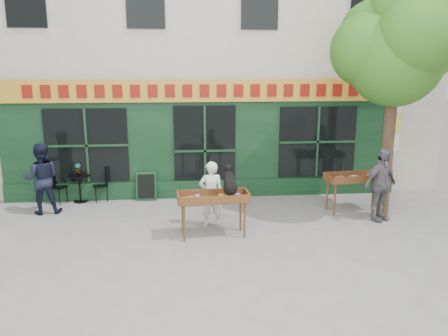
{
  "coord_description": "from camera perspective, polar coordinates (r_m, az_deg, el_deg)",
  "views": [
    {
      "loc": [
        -0.59,
        -9.62,
        3.59
      ],
      "look_at": [
        0.36,
        0.5,
        1.26
      ],
      "focal_mm": 35.0,
      "sensor_mm": 36.0,
      "label": 1
    }
  ],
  "objects": [
    {
      "name": "man_left",
      "position": [
        11.81,
        -22.73,
        -1.3
      ],
      "size": [
        0.97,
        0.81,
        1.79
      ],
      "primitive_type": "imported",
      "rotation": [
        0.0,
        0.0,
        3.31
      ],
      "color": "black",
      "rests_on": "ground"
    },
    {
      "name": "dog",
      "position": [
        9.28,
        0.73,
        -1.45
      ],
      "size": [
        0.38,
        0.62,
        0.6
      ],
      "primitive_type": null,
      "rotation": [
        0.0,
        0.0,
        0.06
      ],
      "color": "black",
      "rests_on": "book_cart_center"
    },
    {
      "name": "street_tree",
      "position": [
        11.14,
        21.63,
        14.69
      ],
      "size": [
        3.05,
        2.9,
        5.6
      ],
      "color": "#382619",
      "rests_on": "ground"
    },
    {
      "name": "bistro_chair_left",
      "position": [
        12.65,
        -21.2,
        -1.86
      ],
      "size": [
        0.48,
        0.48,
        0.95
      ],
      "rotation": [
        0.0,
        0.0,
        1.12
      ],
      "color": "black",
      "rests_on": "ground"
    },
    {
      "name": "man_right",
      "position": [
        11.03,
        19.72,
        -2.08
      ],
      "size": [
        1.12,
        0.85,
        1.77
      ],
      "primitive_type": "imported",
      "rotation": [
        0.0,
        0.0,
        0.46
      ],
      "color": "#57565B",
      "rests_on": "ground"
    },
    {
      "name": "bistro_chair_right",
      "position": [
        12.43,
        -15.5,
        -1.7
      ],
      "size": [
        0.46,
        0.46,
        0.95
      ],
      "rotation": [
        0.0,
        0.0,
        -1.23
      ],
      "color": "black",
      "rests_on": "ground"
    },
    {
      "name": "woman",
      "position": [
        10.06,
        -1.69,
        -3.4
      ],
      "size": [
        0.58,
        0.4,
        1.53
      ],
      "primitive_type": "imported",
      "rotation": [
        0.0,
        0.0,
        3.21
      ],
      "color": "white",
      "rests_on": "ground"
    },
    {
      "name": "book_cart_right",
      "position": [
        11.59,
        16.81,
        -1.48
      ],
      "size": [
        1.56,
        0.78,
        0.99
      ],
      "rotation": [
        0.0,
        0.0,
        0.11
      ],
      "color": "brown",
      "rests_on": "ground"
    },
    {
      "name": "chalkboard",
      "position": [
        12.28,
        -10.12,
        -2.36
      ],
      "size": [
        0.56,
        0.2,
        0.79
      ],
      "rotation": [
        0.0,
        0.0,
        0.0
      ],
      "color": "black",
      "rests_on": "ground"
    },
    {
      "name": "building",
      "position": [
        15.66,
        -3.37,
        17.96
      ],
      "size": [
        14.0,
        7.26,
        10.0
      ],
      "color": "beige",
      "rests_on": "ground"
    },
    {
      "name": "ground",
      "position": [
        10.29,
        -1.76,
        -7.54
      ],
      "size": [
        80.0,
        80.0,
        0.0
      ],
      "primitive_type": "plane",
      "color": "slate",
      "rests_on": "ground"
    },
    {
      "name": "potted_plant",
      "position": [
        12.45,
        -18.5,
        -0.13
      ],
      "size": [
        0.19,
        0.15,
        0.32
      ],
      "primitive_type": "imported",
      "rotation": [
        0.0,
        0.0,
        -0.19
      ],
      "color": "gray",
      "rests_on": "bistro_table"
    },
    {
      "name": "bistro_table",
      "position": [
        12.54,
        -18.38,
        -1.84
      ],
      "size": [
        0.6,
        0.6,
        0.76
      ],
      "color": "black",
      "rests_on": "ground"
    },
    {
      "name": "book_cart_center",
      "position": [
        9.43,
        -1.43,
        -4.18
      ],
      "size": [
        1.54,
        0.71,
        0.99
      ],
      "rotation": [
        0.0,
        0.0,
        0.06
      ],
      "color": "brown",
      "rests_on": "ground"
    }
  ]
}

